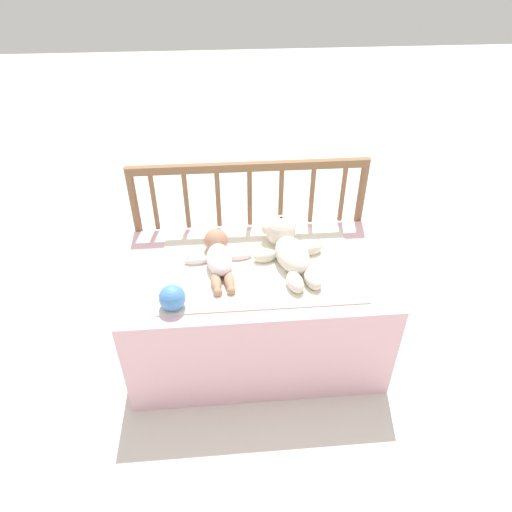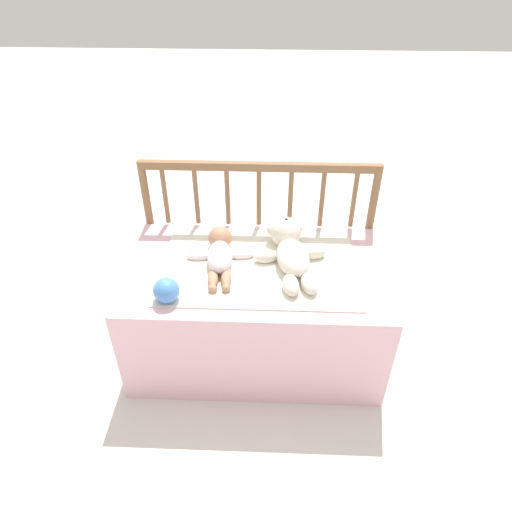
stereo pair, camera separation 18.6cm
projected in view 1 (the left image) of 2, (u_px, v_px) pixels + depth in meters
ground_plane at (256, 345)px, 2.18m from camera, size 12.00×12.00×0.00m
crib_mattress at (256, 309)px, 2.04m from camera, size 1.08×0.63×0.47m
crib_rail at (250, 210)px, 2.12m from camera, size 1.08×0.04×0.79m
blanket at (259, 266)px, 1.90m from camera, size 0.81×0.53×0.01m
teddy_bear at (288, 247)px, 1.92m from camera, size 0.31×0.44×0.14m
baby at (219, 257)px, 1.89m from camera, size 0.29×0.37×0.10m
toy_ball at (172, 298)px, 1.67m from camera, size 0.10×0.10×0.10m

